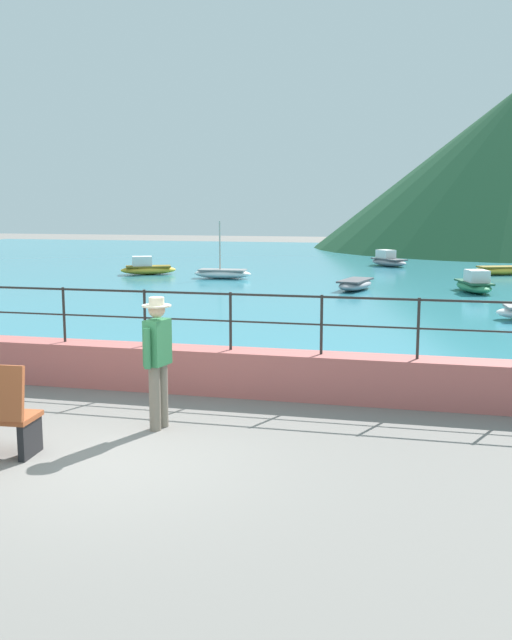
% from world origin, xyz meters
% --- Properties ---
extents(ground_plane, '(120.00, 120.00, 0.00)m').
position_xyz_m(ground_plane, '(0.00, 0.00, 0.00)').
color(ground_plane, slate).
extents(promenade_wall, '(20.00, 0.56, 0.70)m').
position_xyz_m(promenade_wall, '(0.00, 3.20, 0.35)').
color(promenade_wall, '#BC605B').
rests_on(promenade_wall, ground).
extents(railing, '(18.44, 0.04, 0.90)m').
position_xyz_m(railing, '(-0.00, 3.20, 1.31)').
color(railing, '#282623').
rests_on(railing, promenade_wall).
extents(lake_water, '(64.00, 44.32, 0.06)m').
position_xyz_m(lake_water, '(0.00, 25.84, 0.03)').
color(lake_water, teal).
rests_on(lake_water, ground).
extents(person_walking, '(0.38, 0.56, 1.75)m').
position_xyz_m(person_walking, '(0.26, 1.27, 0.98)').
color(person_walking, slate).
rests_on(person_walking, ground).
extents(boat_0, '(2.20, 2.31, 0.76)m').
position_xyz_m(boat_0, '(1.82, 27.22, 0.33)').
color(boat_0, gray).
rests_on(boat_0, lake_water).
extents(boat_1, '(1.36, 2.44, 0.36)m').
position_xyz_m(boat_1, '(1.26, 17.10, 0.26)').
color(boat_1, gray).
rests_on(boat_1, lake_water).
extents(boat_3, '(2.47, 1.64, 0.36)m').
position_xyz_m(boat_3, '(6.61, 23.89, 0.26)').
color(boat_3, gold).
rests_on(boat_3, lake_water).
extents(boat_4, '(2.33, 0.99, 2.26)m').
position_xyz_m(boat_4, '(-4.26, 19.78, 0.26)').
color(boat_4, white).
rests_on(boat_4, lake_water).
extents(boat_5, '(1.49, 2.46, 0.76)m').
position_xyz_m(boat_5, '(5.18, 17.36, 0.33)').
color(boat_5, '#338C59').
rests_on(boat_5, lake_water).
extents(boat_6, '(2.46, 1.80, 0.76)m').
position_xyz_m(boat_6, '(-7.80, 20.63, 0.33)').
color(boat_6, gold).
rests_on(boat_6, lake_water).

